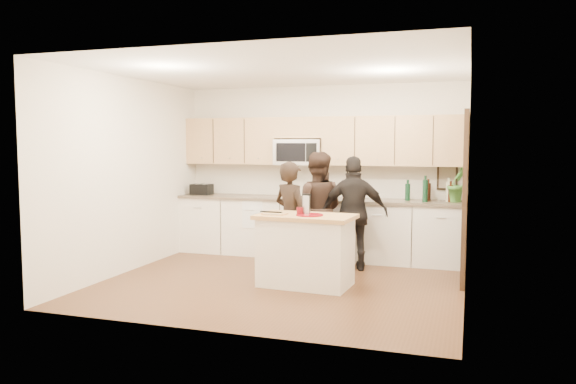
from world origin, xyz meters
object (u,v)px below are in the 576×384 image
(woman_right, at_px, (354,213))
(toaster, at_px, (202,189))
(woman_left, at_px, (291,218))
(woman_center, at_px, (317,209))
(island, at_px, (306,250))

(woman_right, bearing_deg, toaster, -26.76)
(woman_left, bearing_deg, toaster, -3.55)
(woman_center, distance_m, woman_right, 0.57)
(toaster, distance_m, woman_center, 2.23)
(woman_left, height_order, woman_right, woman_right)
(woman_left, relative_size, woman_right, 0.96)
(toaster, distance_m, woman_right, 2.80)
(toaster, relative_size, woman_left, 0.21)
(island, height_order, woman_center, woman_center)
(woman_left, bearing_deg, woman_right, -118.41)
(toaster, xyz_separation_m, woman_center, (2.14, -0.59, -0.19))
(toaster, relative_size, woman_center, 0.20)
(island, relative_size, woman_right, 0.77)
(toaster, height_order, woman_left, woman_left)
(woman_right, bearing_deg, woman_left, 20.80)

